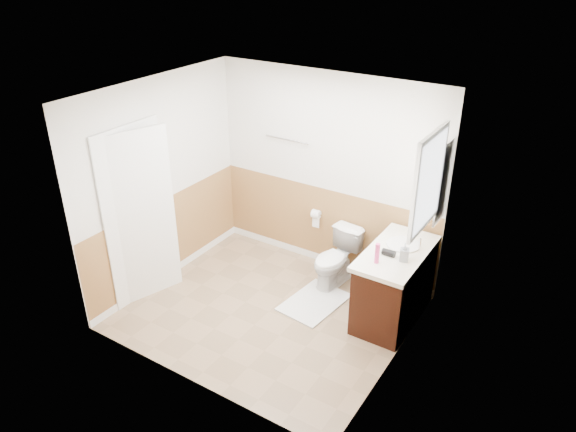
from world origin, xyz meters
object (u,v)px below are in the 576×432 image
Objects in this scene: bath_mat at (314,302)px; vanity_cabinet at (394,286)px; toilet at (335,259)px; lotion_bottle at (377,253)px; soap_dispenser at (405,252)px.

bath_mat is 0.73× the size of vanity_cabinet.
toilet is at bearing 164.21° from vanity_cabinet.
lotion_bottle is 0.29m from soap_dispenser.
lotion_bottle is at bearing -5.70° from bath_mat.
vanity_cabinet reaches higher than toilet.
soap_dispenser is (0.22, 0.19, -0.01)m from lotion_bottle.
vanity_cabinet is 0.58m from soap_dispenser.
soap_dispenser reaches higher than toilet.
toilet is 3.15× the size of lotion_bottle.
vanity_cabinet is at bearing 73.15° from lotion_bottle.
lotion_bottle is at bearing -30.57° from toilet.
toilet is at bearing 142.88° from lotion_bottle.
vanity_cabinet is at bearing 130.67° from soap_dispenser.
toilet is at bearing 90.00° from bath_mat.
soap_dispenser is (0.12, -0.14, 0.55)m from vanity_cabinet.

